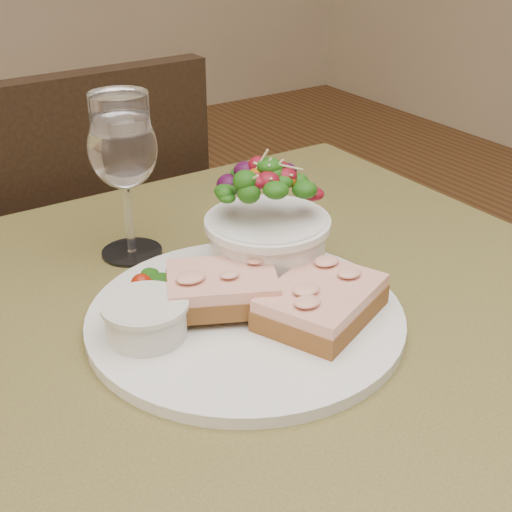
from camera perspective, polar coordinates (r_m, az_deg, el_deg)
cafe_table at (r=0.75m, az=0.06°, el=-12.26°), size 0.80×0.80×0.75m
chair_far at (r=1.44m, az=-14.48°, el=-8.84°), size 0.43×0.43×0.90m
dinner_plate at (r=0.70m, az=-0.85°, el=-4.95°), size 0.31×0.31×0.01m
sandwich_front at (r=0.68m, az=5.25°, el=-3.68°), size 0.14×0.13×0.03m
sandwich_back at (r=0.69m, az=-2.73°, el=-2.56°), size 0.13×0.12×0.03m
ramekin at (r=0.66m, az=-8.82°, el=-4.86°), size 0.07×0.07×0.04m
salad_bowl at (r=0.74m, az=0.93°, el=2.92°), size 0.12×0.12×0.13m
garnish at (r=0.74m, az=-8.67°, el=-2.04°), size 0.05×0.04×0.02m
wine_glass at (r=0.79m, az=-10.59°, el=8.11°), size 0.08×0.08×0.18m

